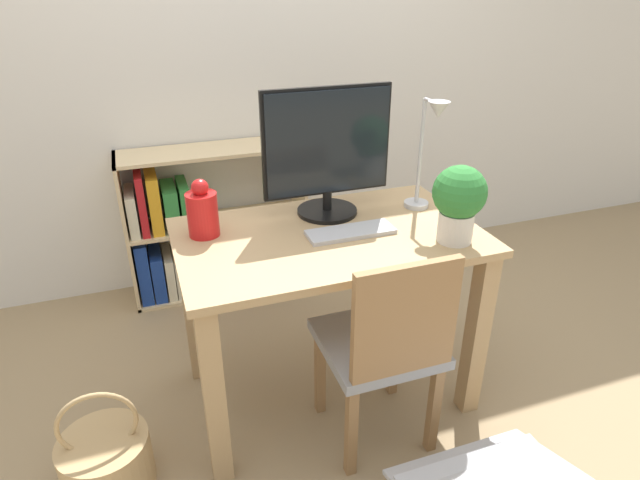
{
  "coord_description": "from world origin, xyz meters",
  "views": [
    {
      "loc": [
        -0.62,
        -1.66,
        1.61
      ],
      "look_at": [
        0.0,
        0.1,
        0.67
      ],
      "focal_mm": 30.0,
      "sensor_mm": 36.0,
      "label": 1
    }
  ],
  "objects_px": {
    "keyboard": "(351,232)",
    "desk_lamp": "(429,145)",
    "vase": "(202,212)",
    "chair": "(385,344)",
    "bookshelf": "(185,234)",
    "basket": "(106,461)",
    "monitor": "(327,149)",
    "potted_plant": "(459,199)"
  },
  "relations": [
    {
      "from": "vase",
      "to": "desk_lamp",
      "type": "xyz_separation_m",
      "value": [
        0.86,
        -0.08,
        0.18
      ]
    },
    {
      "from": "basket",
      "to": "monitor",
      "type": "bearing_deg",
      "value": 21.98
    },
    {
      "from": "potted_plant",
      "to": "monitor",
      "type": "bearing_deg",
      "value": 131.7
    },
    {
      "from": "monitor",
      "to": "keyboard",
      "type": "xyz_separation_m",
      "value": [
        0.02,
        -0.21,
        -0.26
      ]
    },
    {
      "from": "keyboard",
      "to": "basket",
      "type": "height_order",
      "value": "keyboard"
    },
    {
      "from": "vase",
      "to": "basket",
      "type": "relative_size",
      "value": 0.52
    },
    {
      "from": "potted_plant",
      "to": "basket",
      "type": "xyz_separation_m",
      "value": [
        -1.28,
        0.01,
        -0.79
      ]
    },
    {
      "from": "vase",
      "to": "desk_lamp",
      "type": "relative_size",
      "value": 0.48
    },
    {
      "from": "chair",
      "to": "bookshelf",
      "type": "height_order",
      "value": "chair"
    },
    {
      "from": "monitor",
      "to": "desk_lamp",
      "type": "distance_m",
      "value": 0.39
    },
    {
      "from": "basket",
      "to": "chair",
      "type": "bearing_deg",
      "value": -7.67
    },
    {
      "from": "keyboard",
      "to": "vase",
      "type": "bearing_deg",
      "value": 161.32
    },
    {
      "from": "monitor",
      "to": "bookshelf",
      "type": "bearing_deg",
      "value": 121.68
    },
    {
      "from": "monitor",
      "to": "chair",
      "type": "bearing_deg",
      "value": -86.43
    },
    {
      "from": "keyboard",
      "to": "vase",
      "type": "xyz_separation_m",
      "value": [
        -0.51,
        0.17,
        0.08
      ]
    },
    {
      "from": "chair",
      "to": "bookshelf",
      "type": "relative_size",
      "value": 0.88
    },
    {
      "from": "potted_plant",
      "to": "basket",
      "type": "relative_size",
      "value": 0.68
    },
    {
      "from": "keyboard",
      "to": "bookshelf",
      "type": "bearing_deg",
      "value": 116.8
    },
    {
      "from": "vase",
      "to": "potted_plant",
      "type": "bearing_deg",
      "value": -22.44
    },
    {
      "from": "keyboard",
      "to": "desk_lamp",
      "type": "bearing_deg",
      "value": 15.02
    },
    {
      "from": "chair",
      "to": "basket",
      "type": "height_order",
      "value": "chair"
    },
    {
      "from": "monitor",
      "to": "potted_plant",
      "type": "xyz_separation_m",
      "value": [
        0.34,
        -0.39,
        -0.1
      ]
    },
    {
      "from": "bookshelf",
      "to": "basket",
      "type": "relative_size",
      "value": 2.3
    },
    {
      "from": "monitor",
      "to": "desk_lamp",
      "type": "bearing_deg",
      "value": -17.74
    },
    {
      "from": "potted_plant",
      "to": "chair",
      "type": "relative_size",
      "value": 0.34
    },
    {
      "from": "monitor",
      "to": "potted_plant",
      "type": "distance_m",
      "value": 0.53
    },
    {
      "from": "monitor",
      "to": "bookshelf",
      "type": "relative_size",
      "value": 0.54
    },
    {
      "from": "vase",
      "to": "chair",
      "type": "distance_m",
      "value": 0.8
    },
    {
      "from": "potted_plant",
      "to": "bookshelf",
      "type": "distance_m",
      "value": 1.58
    },
    {
      "from": "monitor",
      "to": "basket",
      "type": "bearing_deg",
      "value": -158.02
    },
    {
      "from": "potted_plant",
      "to": "chair",
      "type": "distance_m",
      "value": 0.56
    },
    {
      "from": "vase",
      "to": "potted_plant",
      "type": "distance_m",
      "value": 0.91
    },
    {
      "from": "desk_lamp",
      "to": "chair",
      "type": "relative_size",
      "value": 0.54
    },
    {
      "from": "desk_lamp",
      "to": "potted_plant",
      "type": "relative_size",
      "value": 1.6
    },
    {
      "from": "bookshelf",
      "to": "basket",
      "type": "distance_m",
      "value": 1.3
    },
    {
      "from": "vase",
      "to": "desk_lamp",
      "type": "bearing_deg",
      "value": -5.12
    },
    {
      "from": "vase",
      "to": "keyboard",
      "type": "bearing_deg",
      "value": -18.68
    },
    {
      "from": "monitor",
      "to": "basket",
      "type": "height_order",
      "value": "monitor"
    },
    {
      "from": "desk_lamp",
      "to": "potted_plant",
      "type": "distance_m",
      "value": 0.29
    },
    {
      "from": "monitor",
      "to": "bookshelf",
      "type": "xyz_separation_m",
      "value": [
        -0.51,
        0.82,
        -0.65
      ]
    },
    {
      "from": "vase",
      "to": "bookshelf",
      "type": "relative_size",
      "value": 0.23
    },
    {
      "from": "bookshelf",
      "to": "basket",
      "type": "bearing_deg",
      "value": -109.76
    }
  ]
}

